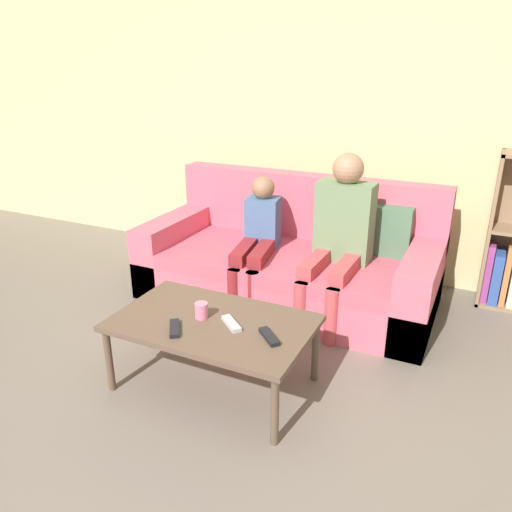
{
  "coord_description": "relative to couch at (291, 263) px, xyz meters",
  "views": [
    {
      "loc": [
        1.13,
        -1.21,
        1.7
      ],
      "look_at": [
        -0.11,
        1.4,
        0.56
      ],
      "focal_mm": 35.0,
      "sensor_mm": 36.0,
      "label": 1
    }
  ],
  "objects": [
    {
      "name": "tv_remote_1",
      "position": [
        0.15,
        -1.23,
        0.14
      ],
      "size": [
        0.16,
        0.15,
        0.02
      ],
      "rotation": [
        0.0,
        0.0,
        0.87
      ],
      "color": "#B7B7BC",
      "rests_on": "coffee_table"
    },
    {
      "name": "tv_remote_2",
      "position": [
        -0.09,
        -1.4,
        0.14
      ],
      "size": [
        0.13,
        0.17,
        0.02
      ],
      "rotation": [
        0.0,
        0.0,
        0.59
      ],
      "color": "black",
      "rests_on": "coffee_table"
    },
    {
      "name": "person_adult",
      "position": [
        0.39,
        -0.1,
        0.36
      ],
      "size": [
        0.39,
        0.67,
        1.13
      ],
      "rotation": [
        0.0,
        0.0,
        -0.02
      ],
      "color": "#C6474C",
      "rests_on": "ground_plane"
    },
    {
      "name": "cup_near",
      "position": [
        -0.03,
        -1.23,
        0.17
      ],
      "size": [
        0.07,
        0.07,
        0.09
      ],
      "color": "pink",
      "rests_on": "coffee_table"
    },
    {
      "name": "coffee_table",
      "position": [
        0.04,
        -1.23,
        0.09
      ],
      "size": [
        1.06,
        0.65,
        0.4
      ],
      "color": "brown",
      "rests_on": "ground_plane"
    },
    {
      "name": "person_child",
      "position": [
        -0.21,
        -0.15,
        0.23
      ],
      "size": [
        0.34,
        0.69,
        0.91
      ],
      "rotation": [
        0.0,
        0.0,
        0.17
      ],
      "color": "maroon",
      "rests_on": "ground_plane"
    },
    {
      "name": "couch",
      "position": [
        0.0,
        0.0,
        0.0
      ],
      "size": [
        2.13,
        0.99,
        0.88
      ],
      "color": "#DB5B70",
      "rests_on": "ground_plane"
    },
    {
      "name": "tv_remote_0",
      "position": [
        0.38,
        -1.27,
        0.14
      ],
      "size": [
        0.16,
        0.15,
        0.02
      ],
      "rotation": [
        0.0,
        0.0,
        0.81
      ],
      "color": "black",
      "rests_on": "coffee_table"
    },
    {
      "name": "wall_back",
      "position": [
        0.13,
        0.73,
        1.03
      ],
      "size": [
        12.0,
        0.06,
        2.6
      ],
      "color": "beige",
      "rests_on": "ground_plane"
    },
    {
      "name": "ground_plane",
      "position": [
        0.13,
        -2.04,
        -0.27
      ],
      "size": [
        22.0,
        22.0,
        0.0
      ],
      "primitive_type": "plane",
      "color": "#70665B"
    }
  ]
}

